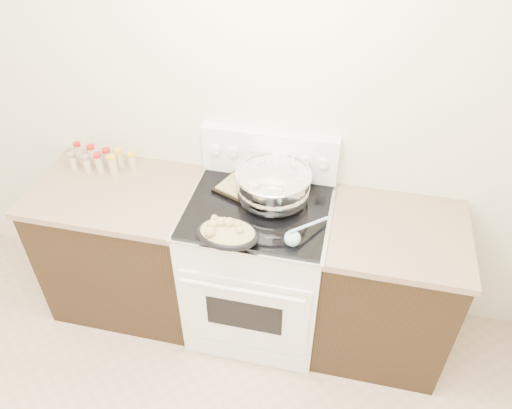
# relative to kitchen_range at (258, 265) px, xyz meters

# --- Properties ---
(counter_left) EXTENTS (0.93, 0.67, 0.92)m
(counter_left) POSITION_rel_kitchen_range_xyz_m (-0.83, 0.01, -0.03)
(counter_left) COLOR black
(counter_left) RESTS_ON ground
(counter_right) EXTENTS (0.73, 0.67, 0.92)m
(counter_right) POSITION_rel_kitchen_range_xyz_m (0.73, 0.01, -0.03)
(counter_right) COLOR black
(counter_right) RESTS_ON ground
(kitchen_range) EXTENTS (0.78, 0.73, 1.22)m
(kitchen_range) POSITION_rel_kitchen_range_xyz_m (0.00, 0.00, 0.00)
(kitchen_range) COLOR white
(kitchen_range) RESTS_ON ground
(mixing_bowl) EXTENTS (0.50, 0.50, 0.24)m
(mixing_bowl) POSITION_rel_kitchen_range_xyz_m (0.07, 0.07, 0.55)
(mixing_bowl) COLOR silver
(mixing_bowl) RESTS_ON kitchen_range
(roasting_pan) EXTENTS (0.32, 0.23, 0.12)m
(roasting_pan) POSITION_rel_kitchen_range_xyz_m (-0.09, -0.28, 0.50)
(roasting_pan) COLOR black
(roasting_pan) RESTS_ON kitchen_range
(baking_sheet) EXTENTS (0.42, 0.36, 0.06)m
(baking_sheet) POSITION_rel_kitchen_range_xyz_m (-0.07, 0.11, 0.47)
(baking_sheet) COLOR black
(baking_sheet) RESTS_ON kitchen_range
(wooden_spoon) EXTENTS (0.07, 0.29, 0.04)m
(wooden_spoon) POSITION_rel_kitchen_range_xyz_m (0.02, -0.00, 0.46)
(wooden_spoon) COLOR tan
(wooden_spoon) RESTS_ON kitchen_range
(blue_ladle) EXTENTS (0.20, 0.24, 0.10)m
(blue_ladle) POSITION_rel_kitchen_range_xyz_m (0.23, -0.23, 0.49)
(blue_ladle) COLOR #8CC2D1
(blue_ladle) RESTS_ON kitchen_range
(spice_jars) EXTENTS (0.38, 0.15, 0.13)m
(spice_jars) POSITION_rel_kitchen_range_xyz_m (-0.98, 0.17, 0.49)
(spice_jars) COLOR #BFB28C
(spice_jars) RESTS_ON counter_left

